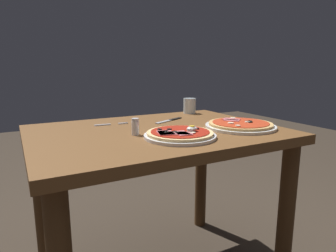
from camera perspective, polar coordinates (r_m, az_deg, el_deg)
name	(u,v)px	position (r m, az deg, el deg)	size (l,w,h in m)	color
dining_table	(157,158)	(1.30, -2.16, -6.26)	(1.05, 0.77, 0.74)	brown
pizza_foreground	(180,134)	(1.12, 2.35, -1.63)	(0.28, 0.28, 0.05)	white
pizza_across_left	(240,125)	(1.34, 13.86, 0.18)	(0.31, 0.31, 0.03)	white
water_glass_near	(190,107)	(1.71, 4.21, 3.73)	(0.07, 0.07, 0.09)	silver
fork	(109,124)	(1.39, -11.48, 0.31)	(0.16, 0.03, 0.00)	silver
knife	(171,120)	(1.48, 0.52, 1.18)	(0.19, 0.10, 0.01)	silver
salt_shaker	(135,127)	(1.17, -6.36, -0.15)	(0.03, 0.03, 0.07)	white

